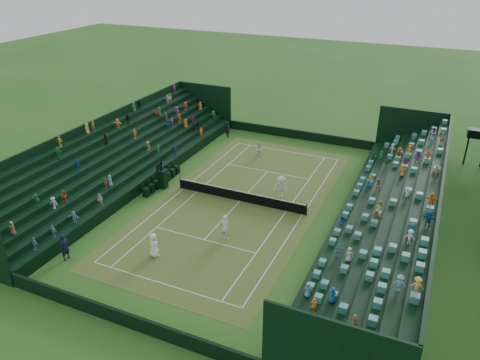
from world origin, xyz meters
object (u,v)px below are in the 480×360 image
Objects in this scene: umpire_chair at (163,176)px; player_near_east at (225,227)px; tennis_net at (240,196)px; player_far_east at (281,187)px; player_far_west at (259,149)px; player_near_west at (154,245)px.

umpire_chair reaches higher than player_near_east.
player_far_east is at bearing 35.34° from tennis_net.
umpire_chair is at bearing -117.85° from player_far_west.
tennis_net is 7.35× the size of player_far_west.
player_far_east reaches higher than player_near_east.
player_far_west is (-3.44, 15.06, -0.21)m from player_near_east.
player_near_east reaches higher than player_near_west.
player_near_west is at bearing -102.72° from tennis_net.
player_near_west is at bearing -90.52° from player_far_west.
umpire_chair is at bearing 156.09° from player_far_east.
tennis_net is 5.81m from player_near_east.
player_near_east is at bearing -30.85° from umpire_chair.
player_near_east is at bearing -111.41° from player_near_west.
umpire_chair reaches higher than player_near_west.
player_near_west is 0.90× the size of player_near_east.
tennis_net is 3.54m from player_far_east.
player_far_east is (1.51, 7.66, 0.00)m from player_near_east.
player_far_west is 8.91m from player_far_east.
player_far_east is at bearing -100.55° from player_near_east.
player_far_east reaches higher than tennis_net.
player_near_west is 1.14× the size of player_far_west.
umpire_chair is 11.19m from player_far_west.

